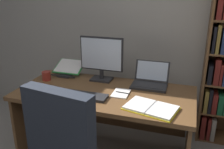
% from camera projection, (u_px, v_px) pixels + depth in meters
% --- Properties ---
extents(wall_back, '(5.36, 0.12, 2.70)m').
position_uv_depth(wall_back, '(147.00, 15.00, 2.99)').
color(wall_back, '#B2ADA3').
rests_on(wall_back, ground).
extents(desk, '(1.68, 0.81, 0.73)m').
position_uv_depth(desk, '(108.00, 106.00, 2.54)').
color(desk, brown).
rests_on(desk, ground).
extents(monitor, '(0.46, 0.16, 0.46)m').
position_uv_depth(monitor, '(102.00, 59.00, 2.62)').
color(monitor, '#232326').
rests_on(monitor, desk).
extents(laptop, '(0.35, 0.30, 0.22)m').
position_uv_depth(laptop, '(150.00, 81.00, 2.53)').
color(laptop, '#232326').
rests_on(laptop, desk).
extents(keyboard, '(0.42, 0.15, 0.02)m').
position_uv_depth(keyboard, '(85.00, 96.00, 2.28)').
color(keyboard, '#232326').
rests_on(keyboard, desk).
extents(computer_mouse, '(0.06, 0.10, 0.04)m').
position_uv_depth(computer_mouse, '(55.00, 91.00, 2.37)').
color(computer_mouse, '#232326').
rests_on(computer_mouse, desk).
extents(reading_stand_with_book, '(0.32, 0.30, 0.13)m').
position_uv_depth(reading_stand_with_book, '(69.00, 68.00, 2.87)').
color(reading_stand_with_book, '#232326').
rests_on(reading_stand_with_book, desk).
extents(open_binder, '(0.47, 0.36, 0.02)m').
position_uv_depth(open_binder, '(151.00, 108.00, 2.06)').
color(open_binder, yellow).
rests_on(open_binder, desk).
extents(notepad, '(0.15, 0.21, 0.01)m').
position_uv_depth(notepad, '(121.00, 93.00, 2.35)').
color(notepad, white).
rests_on(notepad, desk).
extents(pen, '(0.14, 0.02, 0.01)m').
position_uv_depth(pen, '(123.00, 93.00, 2.34)').
color(pen, black).
rests_on(pen, notepad).
extents(coffee_mug, '(0.09, 0.09, 0.10)m').
position_uv_depth(coffee_mug, '(46.00, 76.00, 2.67)').
color(coffee_mug, maroon).
rests_on(coffee_mug, desk).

